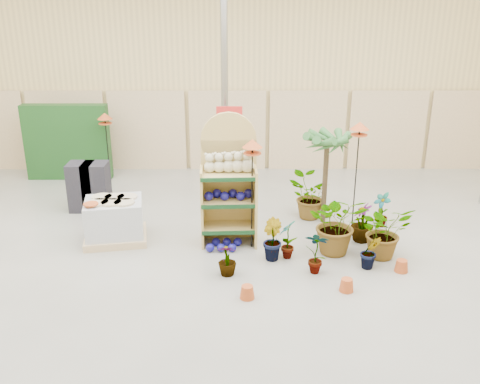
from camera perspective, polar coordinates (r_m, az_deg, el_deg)
The scene contains 23 objects.
room at distance 8.30m, azimuth -2.07°, elevation 6.46°, with size 15.20×12.10×4.70m.
display_shelf at distance 9.41m, azimuth -1.21°, elevation 0.84°, with size 1.00×0.65×2.33m.
teddy_bears at distance 9.17m, azimuth -1.01°, elevation 3.03°, with size 0.87×0.24×0.38m.
gazing_balls_shelf at distance 9.34m, azimuth -1.21°, elevation -0.29°, with size 0.86×0.29×0.16m.
gazing_balls_floor at distance 9.42m, azimuth -1.72°, elevation -5.65°, with size 0.63×0.39×0.15m.
pallet_stack at distance 9.86m, azimuth -13.23°, elevation -2.97°, with size 1.23×1.08×0.81m.
charcoal_planters at distance 11.38m, azimuth -15.78°, elevation 0.56°, with size 0.80×0.50×1.00m.
trellis_stock at distance 13.41m, azimuth -17.93°, elevation 5.09°, with size 2.00×0.30×1.80m, color #174418.
offer_sign at distance 10.46m, azimuth -1.13°, elevation 5.75°, with size 0.50×0.08×2.20m.
bird_table_front at distance 8.88m, azimuth 1.33°, elevation 4.78°, with size 0.34×0.34×1.96m.
bird_table_right at distance 9.88m, azimuth 12.63°, elevation 6.50°, with size 0.34×0.34×2.07m.
bird_table_back at distance 12.54m, azimuth -14.22°, elevation 7.62°, with size 0.34×0.34×1.70m.
palm at distance 10.13m, azimuth 9.30°, elevation 5.44°, with size 0.70×0.70×1.91m.
potted_plant_0 at distance 9.04m, azimuth 5.11°, elevation -4.96°, with size 0.37×0.25×0.70m, color #31672F.
potted_plant_1 at distance 8.98m, azimuth 3.38°, elevation -5.07°, with size 0.39×0.31×0.71m, color #31672F.
potted_plant_2 at distance 9.25m, azimuth 10.36°, elevation -3.32°, with size 0.98×0.85×1.09m, color #31672F.
potted_plant_3 at distance 9.84m, azimuth 12.92°, elevation -3.20°, with size 0.40×0.40×0.71m, color #31672F.
potted_plant_4 at distance 10.56m, azimuth 14.90°, elevation -1.83°, with size 0.36×0.24×0.68m, color #31672F.
potted_plant_6 at distance 10.63m, azimuth 7.26°, elevation -0.49°, with size 0.81×0.71×0.90m, color #31672F.
potted_plant_7 at distance 8.51m, azimuth -1.38°, elevation -7.25°, with size 0.29×0.29×0.52m, color #31672F.
potted_plant_8 at distance 8.60m, azimuth 8.16°, elevation -6.36°, with size 0.39×0.26×0.73m, color #31672F.
potted_plant_9 at distance 8.94m, azimuth 13.74°, elevation -6.22°, with size 0.32×0.26×0.59m, color #31672F.
potted_plant_10 at distance 9.31m, azimuth 15.15°, elevation -4.04°, with size 0.85×0.74×0.94m, color #31672F.
Camera 1 is at (0.27, -7.14, 4.20)m, focal length 40.00 mm.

